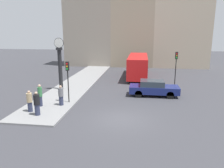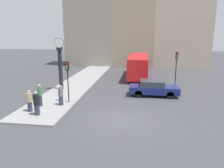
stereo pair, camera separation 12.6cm
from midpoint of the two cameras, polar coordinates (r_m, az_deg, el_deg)
The scene contains 12 objects.
ground_plane at distance 15.71m, azimuth 2.04°, elevation -9.15°, with size 120.00×120.00×0.00m, color #38383D.
sidewalk_corner at distance 28.01m, azimuth -8.03°, elevation 0.99°, with size 3.96×27.72×0.13m, color gray.
building_row at distance 40.12m, azimuth 5.60°, elevation 15.99°, with size 24.95×5.00×19.82m.
sedan_car at distance 21.40m, azimuth 10.62°, elevation -1.04°, with size 4.69×1.83×1.52m.
bus_distant at distance 29.92m, azimuth 6.65°, elevation 4.94°, with size 2.48×9.25×2.92m.
traffic_light_near at distance 18.70m, azimuth -11.70°, elevation 2.75°, with size 0.26×0.24×3.52m.
traffic_light_far at distance 24.20m, azimuth 16.25°, elevation 5.34°, with size 0.26×0.24×4.00m.
street_clock at distance 23.38m, azimuth -13.57°, elevation 4.77°, with size 1.01×0.52×5.33m.
pedestrian_green_hoodie at distance 18.64m, azimuth -18.45°, elevation -2.82°, with size 0.35×0.35×1.81m.
pedestrian_grey_jacket at distance 18.45m, azimuth -13.39°, elevation -2.94°, with size 0.41×0.41×1.68m.
pedestrian_tan_coat at distance 17.66m, azimuth -20.91°, elevation -4.25°, with size 0.41×0.41×1.65m.
pedestrian_black_jacket at distance 16.73m, azimuth -19.25°, elevation -4.87°, with size 0.44×0.44×1.76m.
Camera 1 is at (1.38, -14.45, 6.03)m, focal length 35.00 mm.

